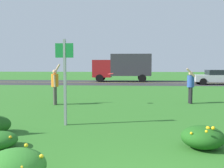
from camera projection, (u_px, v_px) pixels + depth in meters
ground_plane at (140, 97)px, 14.82m from camera, size 120.00×120.00×0.00m
highway_strip at (136, 83)px, 27.18m from camera, size 120.00×8.25×0.01m
highway_center_stripe at (136, 83)px, 27.18m from camera, size 120.00×0.16×0.00m
daylily_clump_front_left at (15, 167)px, 3.91m from camera, size 0.99×0.98×0.60m
daylily_clump_near_camera at (203, 137)px, 5.60m from camera, size 0.96×0.92×0.56m
sign_post_near_path at (65, 74)px, 7.70m from camera, size 0.56×0.10×2.68m
person_thrower_orange_shirt at (55, 84)px, 11.85m from camera, size 0.39×0.51×1.95m
person_catcher_blue_shirt at (191, 84)px, 12.19m from camera, size 0.46×0.52×1.75m
frisbee_red at (111, 74)px, 11.86m from camera, size 0.26×0.26×0.08m
car_silver_center_left at (217, 77)px, 24.69m from camera, size 4.50×2.00×1.45m
box_truck_red at (123, 66)px, 28.99m from camera, size 6.70×2.46×3.20m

